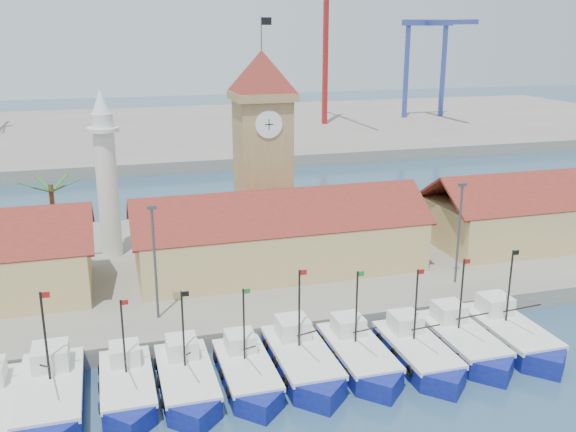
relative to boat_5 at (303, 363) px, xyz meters
name	(u,v)px	position (x,y,z in m)	size (l,w,h in m)	color
ground	(360,391)	(2.93, -3.27, -0.80)	(400.00, 400.00, 0.00)	navy
quay	(269,260)	(2.93, 20.73, -0.05)	(140.00, 32.00, 1.50)	gray
terminal	(172,131)	(2.93, 106.73, 0.20)	(240.00, 80.00, 2.00)	gray
boat_1	(51,399)	(-16.57, 0.03, 0.03)	(3.92, 10.73, 8.12)	navy
boat_2	(128,389)	(-11.88, 0.11, -0.08)	(3.37, 9.22, 6.98)	navy
boat_3	(187,383)	(-8.07, -0.27, -0.05)	(3.51, 9.61, 7.27)	navy
boat_4	(248,375)	(-4.02, -0.35, -0.08)	(3.38, 9.26, 7.00)	navy
boat_5	(303,363)	(0.00, 0.00, 0.00)	(3.76, 10.29, 7.78)	navy
boat_6	(360,358)	(4.11, -0.33, -0.04)	(3.55, 9.71, 7.35)	navy
boat_7	(419,355)	(8.34, -1.10, -0.05)	(3.53, 9.68, 7.32)	navy
boat_8	(464,343)	(12.34, -0.53, -0.03)	(3.61, 9.88, 7.48)	navy
boat_9	(512,336)	(16.42, -0.56, 0.00)	(3.75, 10.27, 7.77)	navy
hall_center	(279,242)	(2.93, 16.73, 3.18)	(27.04, 10.13, 7.61)	tan
hall_right	(568,215)	(34.93, 16.73, 3.18)	(31.20, 10.13, 7.61)	tan
clock_tower	(263,147)	(2.93, 22.73, 11.16)	(5.80, 5.80, 22.70)	tan
minaret	(106,174)	(-12.07, 24.73, 8.92)	(3.00, 3.00, 16.30)	silver
palm_tree	(54,218)	(-17.07, 22.73, 5.44)	(5.60, 5.03, 8.39)	brown
lamp_posts	(311,243)	(3.43, 8.73, 5.67)	(80.70, 0.25, 9.03)	#3F3F44
crane_red_right	(329,11)	(37.29, 100.01, 26.08)	(1.00, 35.30, 44.45)	maroon
gantry	(433,42)	(64.93, 103.38, 19.24)	(13.00, 22.00, 23.20)	#32419A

